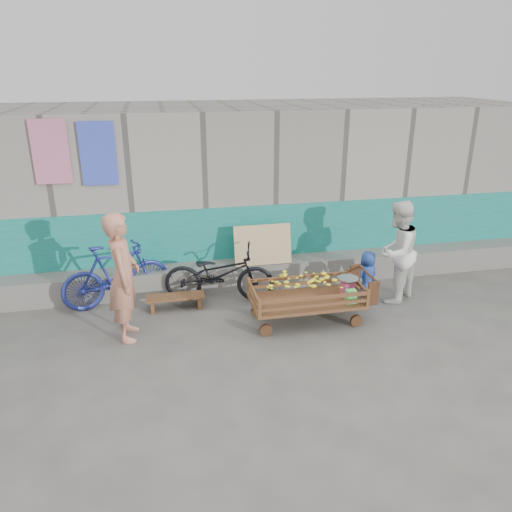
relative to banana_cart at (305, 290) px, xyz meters
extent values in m
plane|color=#4E4C47|center=(-0.64, -0.83, -0.53)|extent=(80.00, 80.00, 0.00)
cube|color=gray|center=(-0.64, 3.27, 0.97)|extent=(12.00, 3.00, 3.00)
cube|color=#117676|center=(-0.64, 1.75, 0.17)|extent=(12.00, 0.03, 1.40)
cube|color=slate|center=(-0.64, 1.52, -0.31)|extent=(12.00, 0.50, 0.45)
cube|color=tan|center=(-0.34, 1.39, 0.27)|extent=(1.00, 0.19, 0.68)
cube|color=#CB6A8F|center=(-3.64, 1.73, 1.92)|extent=(0.55, 0.03, 1.00)
cube|color=blue|center=(-2.94, 1.73, 1.87)|extent=(0.55, 0.03, 1.00)
cube|color=brown|center=(0.03, 0.00, -0.18)|extent=(1.69, 0.84, 0.05)
cylinder|color=#362310|center=(-0.67, -0.31, -0.44)|extent=(0.19, 0.06, 0.19)
cube|color=brown|center=(-0.78, -0.39, -0.03)|extent=(0.05, 0.05, 0.26)
cylinder|color=#362310|center=(-0.67, 0.31, -0.44)|extent=(0.19, 0.06, 0.19)
cube|color=brown|center=(-0.78, 0.40, -0.03)|extent=(0.05, 0.05, 0.26)
cylinder|color=#362310|center=(0.73, -0.31, -0.44)|extent=(0.19, 0.06, 0.19)
cube|color=brown|center=(0.85, -0.39, -0.03)|extent=(0.05, 0.05, 0.26)
cylinder|color=#362310|center=(0.73, 0.31, -0.44)|extent=(0.19, 0.06, 0.19)
cube|color=brown|center=(0.85, 0.40, -0.03)|extent=(0.05, 0.05, 0.26)
cube|color=brown|center=(0.03, -0.39, -0.06)|extent=(1.63, 0.04, 0.05)
cube|color=brown|center=(0.03, -0.39, 0.05)|extent=(1.63, 0.04, 0.05)
cube|color=brown|center=(0.03, 0.40, -0.06)|extent=(1.63, 0.04, 0.05)
cube|color=brown|center=(0.03, 0.40, 0.05)|extent=(1.63, 0.04, 0.05)
cube|color=brown|center=(-0.78, 0.00, -0.06)|extent=(0.04, 0.79, 0.05)
cube|color=brown|center=(-0.78, 0.00, 0.05)|extent=(0.04, 0.79, 0.05)
cube|color=brown|center=(0.85, 0.00, -0.06)|extent=(0.04, 0.79, 0.05)
cube|color=brown|center=(0.85, 0.00, 0.05)|extent=(0.04, 0.79, 0.05)
cylinder|color=#362310|center=(1.02, 0.00, 0.17)|extent=(0.04, 0.75, 0.04)
cube|color=#362310|center=(0.95, 0.35, 0.01)|extent=(0.17, 0.04, 0.37)
cube|color=#362310|center=(0.95, -0.34, 0.01)|extent=(0.17, 0.04, 0.37)
ellipsoid|color=#FFF71B|center=(-0.06, 0.00, 0.05)|extent=(1.22, 0.66, 0.41)
cylinder|color=#DB4784|center=(0.69, 0.00, -0.04)|extent=(0.22, 0.22, 0.24)
cylinder|color=silver|center=(0.69, 0.00, 0.10)|extent=(0.03, 0.03, 0.06)
cylinder|color=silver|center=(0.69, 0.00, 0.13)|extent=(0.32, 0.32, 0.02)
cube|color=#4FE961|center=(0.64, -0.26, -0.05)|extent=(0.15, 0.11, 0.21)
cube|color=brown|center=(-1.90, 0.84, -0.32)|extent=(0.93, 0.28, 0.04)
cube|color=brown|center=(-2.28, 0.84, -0.44)|extent=(0.06, 0.26, 0.19)
cube|color=brown|center=(-1.53, 0.84, -0.44)|extent=(0.06, 0.26, 0.19)
imported|color=tan|center=(-2.62, 0.10, 0.40)|extent=(0.47, 0.69, 1.87)
imported|color=white|center=(1.69, 0.45, 0.32)|extent=(1.06, 1.02, 1.71)
imported|color=#233F92|center=(1.23, 0.48, -0.09)|extent=(0.51, 0.43, 0.88)
imported|color=black|center=(-1.16, 1.02, -0.05)|extent=(1.91, 1.02, 0.96)
imported|color=navy|center=(-2.82, 1.22, -0.01)|extent=(1.83, 0.97, 1.06)
camera|label=1|loc=(-2.12, -6.54, 3.17)|focal=35.00mm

